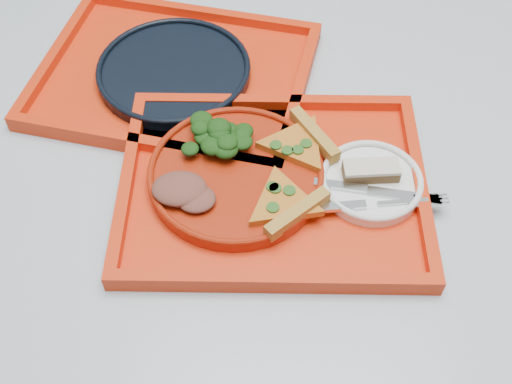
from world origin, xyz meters
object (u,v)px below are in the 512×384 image
tray_main (273,188)px  dessert_bar (371,171)px  navy_plate (174,72)px  tray_far (175,78)px  dinner_plate (236,176)px

tray_main → dessert_bar: bearing=3.7°
tray_main → navy_plate: size_ratio=1.73×
tray_far → navy_plate: navy_plate is taller
navy_plate → dessert_bar: size_ratio=3.10×
dinner_plate → navy_plate: bearing=116.7°
tray_far → navy_plate: 0.01m
tray_main → tray_far: (-0.17, 0.24, 0.00)m
tray_main → dinner_plate: dinner_plate is taller
tray_far → dessert_bar: (0.31, -0.23, 0.03)m
tray_far → navy_plate: (0.00, -0.00, 0.01)m
tray_far → dessert_bar: bearing=-23.7°
tray_far → tray_main: bearing=-42.1°
dinner_plate → navy_plate: size_ratio=1.00×
tray_main → dinner_plate: size_ratio=1.73×
tray_main → dessert_bar: (0.14, 0.01, 0.03)m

